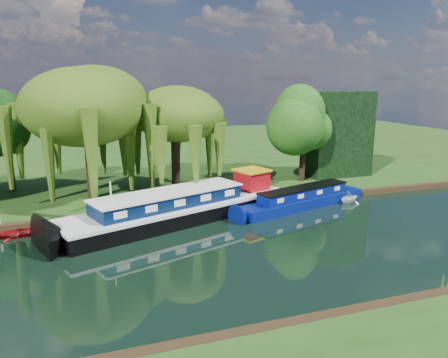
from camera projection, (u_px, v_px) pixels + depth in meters
name	position (u px, v px, depth m)	size (l,w,h in m)	color
ground	(181.00, 260.00, 23.80)	(120.00, 120.00, 0.00)	black
far_bank	(117.00, 155.00, 55.04)	(120.00, 52.00, 0.45)	#1C3E11
dutch_barge	(183.00, 207.00, 30.43)	(17.34, 9.19, 3.59)	black
narrowboat	(303.00, 199.00, 33.49)	(11.64, 5.13, 1.69)	#041260
red_dinghy	(21.00, 236.00, 27.44)	(1.97, 2.76, 0.57)	maroon
white_cruiser	(349.00, 203.00, 34.74)	(1.69, 1.96, 1.03)	silver
willow_left	(86.00, 108.00, 32.84)	(8.09, 8.09, 9.70)	black
willow_right	(175.00, 124.00, 34.90)	(6.39, 6.39, 7.78)	black
tree_far_mid	(6.00, 126.00, 35.41)	(4.78, 4.78, 7.82)	black
tree_far_right	(304.00, 125.00, 39.23)	(4.56, 4.56, 7.47)	black
conifer_hedge	(339.00, 134.00, 41.77)	(6.00, 3.00, 8.00)	black
lamppost	(154.00, 176.00, 33.08)	(0.36, 0.36, 2.56)	silver
mooring_posts	(146.00, 203.00, 31.16)	(19.16, 0.16, 1.00)	silver
reeds_near	(377.00, 293.00, 18.90)	(33.70, 1.50, 1.10)	#1F5516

